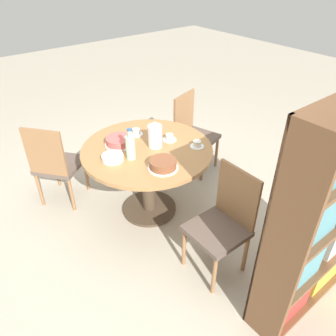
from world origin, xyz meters
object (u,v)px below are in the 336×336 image
at_px(cake_second, 163,164).
at_px(cup_b, 169,138).
at_px(chair_c, 56,163).
at_px(cake_main, 119,141).
at_px(cup_a, 197,144).
at_px(chair_a, 223,222).
at_px(coffee_pot, 155,135).
at_px(water_bottle, 130,147).
at_px(cup_c, 136,132).
at_px(bookshelf, 321,220).
at_px(chair_b, 193,132).

height_order(cake_second, cup_b, cake_second).
distance_m(chair_c, cake_main, 0.74).
distance_m(cup_a, cup_b, 0.29).
height_order(chair_a, cup_a, chair_a).
distance_m(coffee_pot, water_bottle, 0.29).
height_order(coffee_pot, water_bottle, water_bottle).
xyz_separation_m(cake_second, cup_c, (-0.16, -0.64, -0.01)).
bearing_deg(coffee_pot, cup_a, 140.25).
bearing_deg(cup_b, water_bottle, 5.68).
distance_m(coffee_pot, cup_c, 0.32).
bearing_deg(water_bottle, coffee_pot, -172.99).
height_order(bookshelf, water_bottle, bookshelf).
xyz_separation_m(water_bottle, cake_second, (-0.12, 0.30, -0.08)).
bearing_deg(bookshelf, cup_a, 87.23).
height_order(water_bottle, cake_second, water_bottle).
bearing_deg(cup_c, coffee_pot, 91.48).
bearing_deg(coffee_pot, water_bottle, 7.01).
bearing_deg(water_bottle, cake_second, 112.11).
bearing_deg(cup_b, cup_a, 114.79).
bearing_deg(chair_c, cup_b, -166.92).
height_order(cup_a, cup_c, same).
distance_m(chair_b, bookshelf, 1.99).
distance_m(bookshelf, coffee_pot, 1.55).
bearing_deg(cake_main, cup_a, 138.42).
distance_m(water_bottle, cake_main, 0.29).
relative_size(cup_a, cup_b, 1.00).
relative_size(chair_a, cup_c, 7.02).
distance_m(cake_main, cake_second, 0.58).
bearing_deg(cup_a, bookshelf, 87.23).
height_order(bookshelf, coffee_pot, bookshelf).
height_order(chair_a, chair_b, same).
bearing_deg(cake_second, cake_main, -82.22).
height_order(chair_c, water_bottle, water_bottle).
relative_size(bookshelf, cup_a, 12.53).
height_order(chair_c, cake_second, chair_c).
xyz_separation_m(chair_b, bookshelf, (0.57, 1.89, 0.31)).
distance_m(water_bottle, cup_b, 0.48).
relative_size(bookshelf, cake_second, 6.38).
height_order(chair_b, cup_c, chair_b).
height_order(chair_c, cup_b, chair_c).
bearing_deg(cup_b, cup_c, -57.52).
distance_m(cake_main, cup_c, 0.25).
bearing_deg(cup_c, cup_a, 119.01).
bearing_deg(cup_c, chair_b, -176.28).
relative_size(coffee_pot, cup_a, 1.91).
relative_size(cake_second, cup_c, 1.96).
bearing_deg(cake_main, chair_a, 100.98).
xyz_separation_m(chair_a, chair_c, (0.70, -1.65, 0.00)).
height_order(bookshelf, cake_second, bookshelf).
distance_m(chair_b, cake_second, 1.24).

